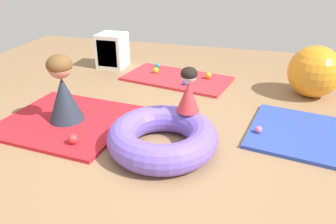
{
  "coord_description": "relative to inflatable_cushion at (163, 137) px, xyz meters",
  "views": [
    {
      "loc": [
        0.78,
        -2.68,
        1.79
      ],
      "look_at": [
        -0.02,
        0.19,
        0.32
      ],
      "focal_mm": 35.25,
      "sensor_mm": 36.0,
      "label": 1
    }
  ],
  "objects": [
    {
      "name": "child_in_red",
      "position": [
        0.17,
        0.36,
        0.37
      ],
      "size": [
        0.32,
        0.32,
        0.47
      ],
      "rotation": [
        0.0,
        0.0,
        5.11
      ],
      "color": "red",
      "rests_on": "inflatable_cushion"
    },
    {
      "name": "play_ball_teal",
      "position": [
        -0.76,
        2.31,
        -0.06
      ],
      "size": [
        0.08,
        0.08,
        0.08
      ],
      "primitive_type": "sphere",
      "color": "teal",
      "rests_on": "gym_mat_far_left"
    },
    {
      "name": "inflatable_cushion",
      "position": [
        0.0,
        0.0,
        0.0
      ],
      "size": [
        1.09,
        1.09,
        0.29
      ],
      "primitive_type": "torus",
      "color": "#7056D1",
      "rests_on": "ground"
    },
    {
      "name": "play_ball_red",
      "position": [
        -0.88,
        -0.19,
        -0.05
      ],
      "size": [
        0.1,
        0.1,
        0.1
      ],
      "primitive_type": "sphere",
      "color": "red",
      "rests_on": "gym_mat_far_right"
    },
    {
      "name": "ground_plane",
      "position": [
        0.02,
        0.01,
        -0.14
      ],
      "size": [
        8.0,
        8.0,
        0.0
      ],
      "primitive_type": "plane",
      "color": "#93704C"
    },
    {
      "name": "gym_mat_front",
      "position": [
        1.53,
        0.64,
        -0.12
      ],
      "size": [
        1.56,
        1.3,
        0.04
      ],
      "primitive_type": "cube",
      "rotation": [
        0.0,
        0.0,
        -0.17
      ],
      "color": "#2D47B7",
      "rests_on": "ground"
    },
    {
      "name": "gym_mat_far_left",
      "position": [
        -0.35,
        1.96,
        -0.12
      ],
      "size": [
        1.71,
        1.13,
        0.04
      ],
      "primitive_type": "cube",
      "rotation": [
        0.0,
        0.0,
        -0.2
      ],
      "color": "red",
      "rests_on": "ground"
    },
    {
      "name": "play_ball_blue",
      "position": [
        -0.16,
        1.68,
        -0.07
      ],
      "size": [
        0.07,
        0.07,
        0.07
      ],
      "primitive_type": "sphere",
      "color": "blue",
      "rests_on": "gym_mat_far_left"
    },
    {
      "name": "exercise_ball_large",
      "position": [
        1.56,
        1.85,
        0.2
      ],
      "size": [
        0.69,
        0.69,
        0.69
      ],
      "primitive_type": "sphere",
      "color": "orange",
      "rests_on": "ground"
    },
    {
      "name": "play_ball_orange",
      "position": [
        0.12,
        2.02,
        -0.05
      ],
      "size": [
        0.1,
        0.1,
        0.1
      ],
      "primitive_type": "sphere",
      "color": "orange",
      "rests_on": "gym_mat_far_left"
    },
    {
      "name": "storage_cube",
      "position": [
        -1.56,
        2.28,
        0.14
      ],
      "size": [
        0.44,
        0.44,
        0.56
      ],
      "color": "silver",
      "rests_on": "ground"
    },
    {
      "name": "play_ball_yellow",
      "position": [
        -0.72,
        2.07,
        -0.06
      ],
      "size": [
        0.09,
        0.09,
        0.09
      ],
      "primitive_type": "sphere",
      "color": "yellow",
      "rests_on": "gym_mat_far_left"
    },
    {
      "name": "adult_seated",
      "position": [
        -1.22,
        0.26,
        0.27
      ],
      "size": [
        0.49,
        0.49,
        0.76
      ],
      "rotation": [
        0.0,
        0.0,
        0.29
      ],
      "color": "#232D3D",
      "rests_on": "gym_mat_far_right"
    },
    {
      "name": "gym_mat_far_right",
      "position": [
        -1.22,
        0.26,
        -0.12
      ],
      "size": [
        1.5,
        1.39,
        0.04
      ],
      "primitive_type": "cube",
      "rotation": [
        0.0,
        0.0,
        -0.09
      ],
      "color": "red",
      "rests_on": "ground"
    },
    {
      "name": "play_ball_pink",
      "position": [
        0.91,
        0.53,
        -0.07
      ],
      "size": [
        0.08,
        0.08,
        0.08
      ],
      "primitive_type": "sphere",
      "color": "pink",
      "rests_on": "gym_mat_front"
    }
  ]
}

